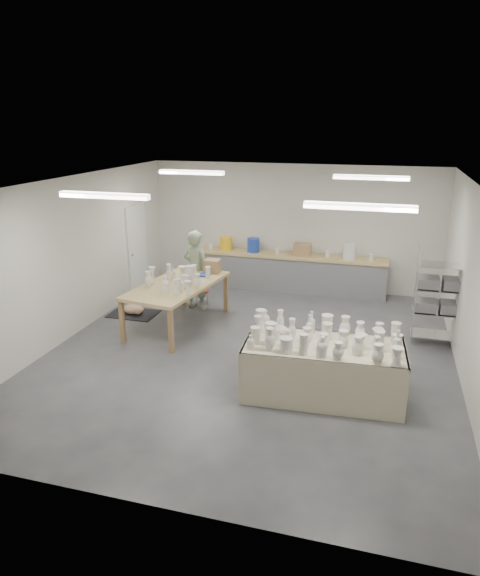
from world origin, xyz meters
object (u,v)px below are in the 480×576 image
(drying_table, at_px, (323,367))
(red_stool, at_px, (201,292))
(potter, at_px, (196,270))
(work_table, at_px, (181,283))

(drying_table, bearing_deg, red_stool, 130.12)
(red_stool, bearing_deg, drying_table, -46.32)
(drying_table, xyz_separation_m, potter, (-3.14, 3.02, 0.41))
(drying_table, distance_m, red_stool, 4.55)
(drying_table, xyz_separation_m, red_stool, (-3.14, 3.29, -0.18))
(potter, bearing_deg, red_stool, -74.71)
(potter, bearing_deg, work_table, 108.33)
(drying_table, height_order, work_table, work_table)
(work_table, height_order, red_stool, work_table)
(work_table, xyz_separation_m, potter, (-0.05, 1.01, -0.02))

